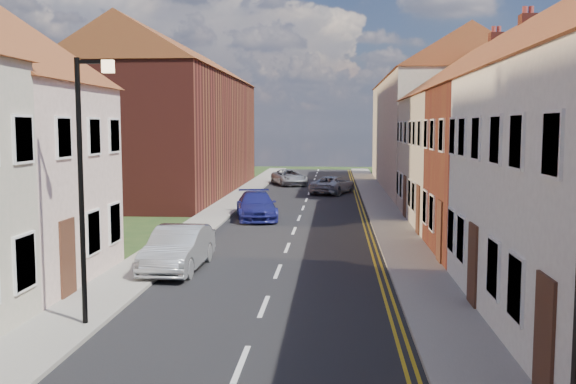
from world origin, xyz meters
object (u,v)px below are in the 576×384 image
object	(u,v)px
car_mid	(179,249)
car_distant	(289,177)
car_distant_b	(333,185)
car_far	(256,206)
lamppost	(84,174)

from	to	relation	value
car_mid	car_distant	xyz separation A→B (m)	(1.40, 30.19, -0.08)
car_distant	car_distant_b	world-z (taller)	car_distant
car_mid	car_distant	distance (m)	30.22
car_far	car_distant	world-z (taller)	car_far
lamppost	car_distant_b	xyz separation A→B (m)	(5.46, 30.00, -2.92)
car_mid	car_far	distance (m)	11.61
lamppost	car_far	distance (m)	17.87
lamppost	car_distant	bearing A→B (deg)	86.82
car_mid	car_distant_b	world-z (taller)	car_mid
car_distant_b	lamppost	bearing A→B (deg)	99.55
lamppost	car_mid	world-z (taller)	lamppost
car_far	car_distant_b	world-z (taller)	car_far
car_far	car_distant_b	xyz separation A→B (m)	(3.76, 12.44, -0.06)
car_distant	car_distant_b	xyz separation A→B (m)	(3.45, -6.18, -0.01)
car_mid	car_far	bearing A→B (deg)	86.31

